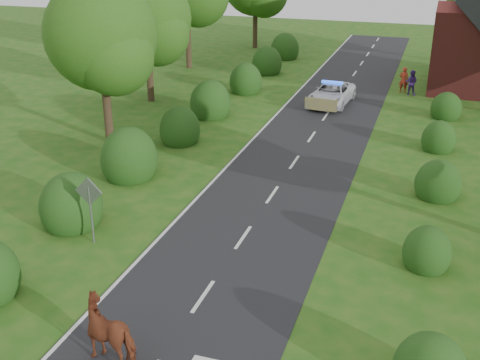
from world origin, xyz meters
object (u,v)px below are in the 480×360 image
(pedestrian_purple, at_px, (411,82))
(police_van, at_px, (331,94))
(pedestrian_red, at_px, (404,80))
(road_sign, at_px, (90,201))
(cow, at_px, (113,334))

(pedestrian_purple, bearing_deg, police_van, 51.82)
(police_van, distance_m, pedestrian_purple, 6.20)
(pedestrian_red, distance_m, pedestrian_purple, 0.69)
(road_sign, relative_size, pedestrian_red, 1.45)
(police_van, relative_size, pedestrian_purple, 3.04)
(road_sign, relative_size, pedestrian_purple, 1.53)
(cow, xyz_separation_m, police_van, (1.01, 26.11, -0.05))
(road_sign, xyz_separation_m, pedestrian_red, (8.94, 25.34, -0.78))
(pedestrian_purple, bearing_deg, pedestrian_red, -28.16)
(cow, height_order, pedestrian_purple, pedestrian_purple)
(cow, distance_m, pedestrian_red, 31.05)
(road_sign, xyz_separation_m, cow, (3.80, -5.29, -0.93))
(cow, relative_size, pedestrian_purple, 1.22)
(road_sign, bearing_deg, police_van, 76.98)
(cow, bearing_deg, police_van, -174.69)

